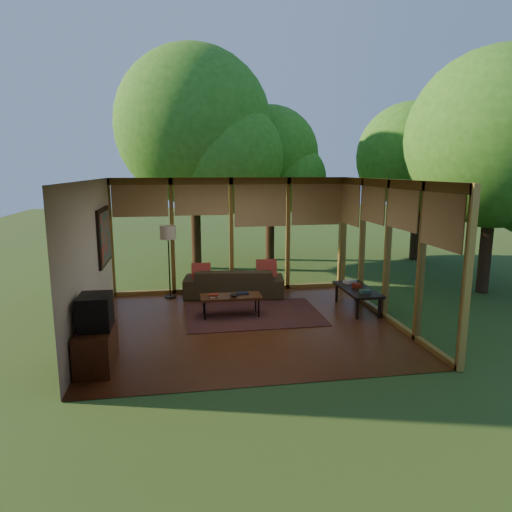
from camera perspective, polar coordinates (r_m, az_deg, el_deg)
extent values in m
plane|color=#5C2D18|center=(8.71, -1.11, -8.55)|extent=(5.50, 5.50, 0.00)
plane|color=silver|center=(8.22, -1.17, 9.50)|extent=(5.50, 5.50, 0.00)
cube|color=silver|center=(8.41, -20.00, -0.37)|extent=(0.04, 5.00, 2.70)
cube|color=silver|center=(5.96, 2.41, -4.14)|extent=(5.50, 0.04, 2.70)
cube|color=olive|center=(10.81, -3.09, 2.61)|extent=(5.50, 0.12, 2.70)
cube|color=olive|center=(9.17, 16.12, 0.73)|extent=(0.12, 5.00, 2.70)
plane|color=#32501E|center=(18.79, 19.88, 1.28)|extent=(40.00, 40.00, 0.00)
cylinder|color=#321F12|center=(13.44, -7.67, 9.58)|extent=(0.28, 0.28, 5.25)
sphere|color=#266216|center=(13.49, -7.83, 15.77)|extent=(4.41, 4.41, 4.41)
cylinder|color=#321F12|center=(14.69, 1.72, 7.90)|extent=(0.28, 0.28, 4.29)
sphere|color=#266216|center=(14.68, 1.75, 12.55)|extent=(3.03, 3.03, 3.03)
cylinder|color=#321F12|center=(11.87, 27.28, 6.70)|extent=(0.28, 0.28, 4.57)
sphere|color=#266216|center=(11.88, 27.82, 12.80)|extent=(4.01, 4.01, 4.01)
cylinder|color=#321F12|center=(15.35, 18.52, 7.29)|extent=(0.28, 0.28, 4.19)
sphere|color=#266216|center=(15.33, 18.78, 11.63)|extent=(3.37, 3.37, 3.37)
cube|color=maroon|center=(9.29, -0.34, -7.26)|extent=(2.68, 1.90, 0.01)
imported|color=#3A311D|center=(10.51, -2.76, -3.29)|extent=(2.36, 1.21, 0.66)
cube|color=maroon|center=(10.34, -6.87, -2.09)|extent=(0.43, 0.23, 0.45)
cube|color=maroon|center=(10.51, 1.32, -1.70)|extent=(0.46, 0.25, 0.48)
cube|color=beige|center=(8.99, -5.36, -5.05)|extent=(0.21, 0.19, 0.03)
cube|color=maroon|center=(8.98, -5.36, -4.85)|extent=(0.19, 0.14, 0.03)
cube|color=black|center=(9.17, -1.67, -4.67)|extent=(0.22, 0.17, 0.03)
ellipsoid|color=black|center=(8.97, -2.78, -4.90)|extent=(0.16, 0.16, 0.07)
cube|color=#4F2715|center=(7.24, -19.32, -10.74)|extent=(0.50, 1.00, 0.60)
cube|color=black|center=(7.06, -19.44, -6.58)|extent=(0.45, 0.55, 0.50)
cube|color=#31574B|center=(9.35, 13.48, -4.35)|extent=(0.20, 0.15, 0.07)
cube|color=maroon|center=(9.75, 12.46, -3.63)|extent=(0.23, 0.20, 0.09)
cube|color=beige|center=(10.11, 11.61, -3.15)|extent=(0.29, 0.25, 0.06)
cylinder|color=black|center=(10.66, -10.66, -5.01)|extent=(0.26, 0.26, 0.03)
cylinder|color=black|center=(10.48, -10.81, -0.93)|extent=(0.03, 0.03, 1.52)
cylinder|color=beige|center=(10.36, -10.95, 2.91)|extent=(0.36, 0.36, 0.30)
cube|color=#4F2715|center=(9.08, -3.16, -5.11)|extent=(1.20, 0.50, 0.05)
cylinder|color=black|center=(8.92, -6.42, -6.87)|extent=(0.03, 0.03, 0.38)
cylinder|color=black|center=(9.04, 0.34, -6.57)|extent=(0.03, 0.03, 0.38)
cylinder|color=black|center=(9.27, -6.55, -6.20)|extent=(0.03, 0.03, 0.38)
cylinder|color=black|center=(9.38, -0.04, -5.92)|extent=(0.03, 0.03, 0.38)
cube|color=black|center=(9.72, 12.55, -4.10)|extent=(0.60, 1.40, 0.05)
cube|color=black|center=(9.17, 12.56, -6.51)|extent=(0.05, 0.05, 0.40)
cube|color=black|center=(9.34, 15.19, -6.29)|extent=(0.05, 0.05, 0.40)
cube|color=black|center=(10.24, 10.04, -4.58)|extent=(0.05, 0.05, 0.40)
cube|color=black|center=(10.40, 12.44, -4.43)|extent=(0.05, 0.05, 0.40)
cube|color=black|center=(9.74, -18.46, 2.36)|extent=(0.05, 1.35, 1.15)
cube|color=#1A7572|center=(9.74, -18.28, 2.36)|extent=(0.02, 1.20, 1.00)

